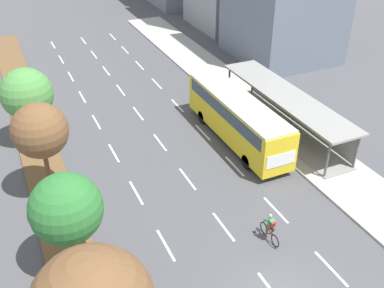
# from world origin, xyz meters

# --- Properties ---
(median_strip) EXTENTS (2.60, 52.00, 0.12)m
(median_strip) POSITION_xyz_m (-8.30, 20.00, 0.06)
(median_strip) COLOR brown
(median_strip) RESTS_ON ground
(sidewalk_right) EXTENTS (4.50, 52.00, 0.15)m
(sidewalk_right) POSITION_xyz_m (9.25, 20.00, 0.07)
(sidewalk_right) COLOR #ADAAA3
(sidewalk_right) RESTS_ON ground
(lane_divider_left) EXTENTS (0.14, 47.55, 0.01)m
(lane_divider_left) POSITION_xyz_m (-3.50, 18.27, 0.00)
(lane_divider_left) COLOR white
(lane_divider_left) RESTS_ON ground
(lane_divider_center) EXTENTS (0.14, 47.55, 0.01)m
(lane_divider_center) POSITION_xyz_m (0.00, 18.27, 0.00)
(lane_divider_center) COLOR white
(lane_divider_center) RESTS_ON ground
(lane_divider_right) EXTENTS (0.14, 47.55, 0.01)m
(lane_divider_right) POSITION_xyz_m (3.50, 18.27, 0.00)
(lane_divider_right) COLOR white
(lane_divider_right) RESTS_ON ground
(bus_shelter) EXTENTS (2.90, 13.93, 2.86)m
(bus_shelter) POSITION_xyz_m (9.53, 13.61, 1.86)
(bus_shelter) COLOR gray
(bus_shelter) RESTS_ON sidewalk_right
(bus) EXTENTS (2.54, 11.29, 3.37)m
(bus) POSITION_xyz_m (5.25, 13.76, 2.07)
(bus) COLOR yellow
(bus) RESTS_ON ground
(cyclist) EXTENTS (0.46, 1.82, 1.71)m
(cyclist) POSITION_xyz_m (1.78, 3.85, 0.79)
(cyclist) COLOR black
(cyclist) RESTS_ON ground
(median_tree_second) EXTENTS (3.46, 3.46, 5.46)m
(median_tree_second) POSITION_xyz_m (-8.16, 6.14, 3.84)
(median_tree_second) COLOR brown
(median_tree_second) RESTS_ON median_strip
(median_tree_third) EXTENTS (3.26, 3.26, 6.04)m
(median_tree_third) POSITION_xyz_m (-8.25, 12.83, 4.51)
(median_tree_third) COLOR brown
(median_tree_third) RESTS_ON median_strip
(median_tree_fourth) EXTENTS (3.65, 3.65, 5.64)m
(median_tree_fourth) POSITION_xyz_m (-8.26, 19.52, 3.92)
(median_tree_fourth) COLOR brown
(median_tree_fourth) RESTS_ON median_strip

